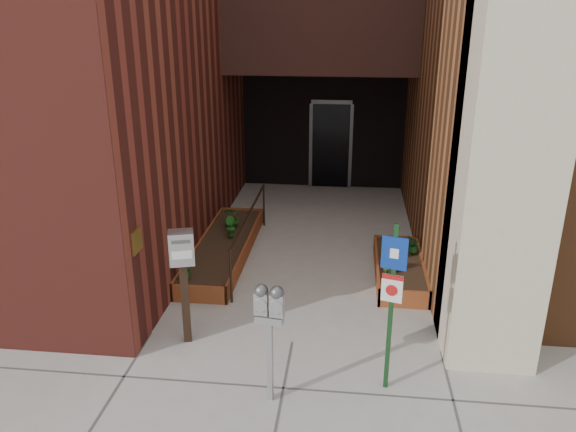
% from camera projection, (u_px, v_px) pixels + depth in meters
% --- Properties ---
extents(ground, '(80.00, 80.00, 0.00)m').
position_uv_depth(ground, '(292.00, 342.00, 7.69)').
color(ground, '#9E9991').
rests_on(ground, ground).
extents(planter_left, '(0.90, 3.60, 0.30)m').
position_uv_depth(planter_left, '(224.00, 249.00, 10.32)').
color(planter_left, brown).
rests_on(planter_left, ground).
extents(planter_right, '(0.80, 2.20, 0.30)m').
position_uv_depth(planter_right, '(399.00, 269.00, 9.52)').
color(planter_right, brown).
rests_on(planter_right, ground).
extents(handrail, '(0.04, 3.34, 0.90)m').
position_uv_depth(handrail, '(249.00, 220.00, 10.01)').
color(handrail, black).
rests_on(handrail, ground).
extents(parking_meter, '(0.34, 0.18, 1.49)m').
position_uv_depth(parking_meter, '(269.00, 313.00, 6.17)').
color(parking_meter, '#9A9A9C').
rests_on(parking_meter, ground).
extents(sign_post, '(0.28, 0.10, 2.11)m').
position_uv_depth(sign_post, '(392.00, 291.00, 6.33)').
color(sign_post, '#143919').
rests_on(sign_post, ground).
extents(payment_dropbox, '(0.38, 0.32, 1.62)m').
position_uv_depth(payment_dropbox, '(183.00, 263.00, 7.33)').
color(payment_dropbox, black).
rests_on(payment_dropbox, ground).
extents(shrub_left_a, '(0.40, 0.40, 0.32)m').
position_uv_depth(shrub_left_a, '(185.00, 269.00, 8.80)').
color(shrub_left_a, '#18541D').
rests_on(shrub_left_a, planter_left).
extents(shrub_left_b, '(0.29, 0.29, 0.37)m').
position_uv_depth(shrub_left_b, '(230.00, 226.00, 10.43)').
color(shrub_left_b, '#21601B').
rests_on(shrub_left_b, planter_left).
extents(shrub_left_c, '(0.29, 0.29, 0.40)m').
position_uv_depth(shrub_left_c, '(230.00, 218.00, 10.82)').
color(shrub_left_c, '#164E17').
rests_on(shrub_left_c, planter_left).
extents(shrub_left_d, '(0.20, 0.20, 0.34)m').
position_uv_depth(shrub_left_d, '(236.00, 218.00, 10.90)').
color(shrub_left_d, '#1E601B').
rests_on(shrub_left_d, planter_left).
extents(shrub_right_a, '(0.25, 0.25, 0.33)m').
position_uv_depth(shrub_right_a, '(396.00, 259.00, 9.12)').
color(shrub_right_a, '#215A19').
rests_on(shrub_right_a, planter_right).
extents(shrub_right_b, '(0.23, 0.23, 0.32)m').
position_uv_depth(shrub_right_b, '(387.00, 264.00, 8.97)').
color(shrub_right_b, '#2A5A19').
rests_on(shrub_right_b, planter_right).
extents(shrub_right_c, '(0.30, 0.30, 0.30)m').
position_uv_depth(shrub_right_c, '(414.00, 245.00, 9.72)').
color(shrub_right_c, '#18541B').
rests_on(shrub_right_c, planter_right).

